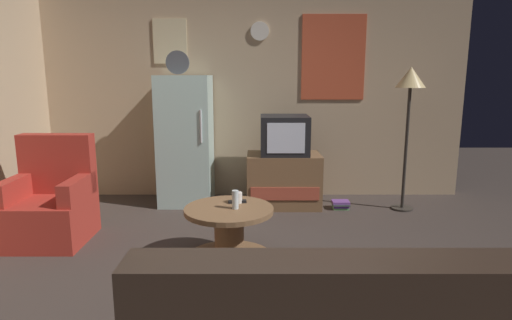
{
  "coord_description": "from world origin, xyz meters",
  "views": [
    {
      "loc": [
        0.05,
        -2.92,
        1.51
      ],
      "look_at": [
        0.06,
        0.9,
        0.75
      ],
      "focal_mm": 30.29,
      "sensor_mm": 36.0,
      "label": 1
    }
  ],
  "objects": [
    {
      "name": "book_stack",
      "position": [
        1.02,
        1.82,
        0.05
      ],
      "size": [
        0.19,
        0.18,
        0.09
      ],
      "color": "#6BBC6E",
      "rests_on": "ground_plane"
    },
    {
      "name": "crt_tv",
      "position": [
        0.38,
        1.94,
        0.83
      ],
      "size": [
        0.54,
        0.51,
        0.44
      ],
      "color": "black",
      "rests_on": "tv_stand"
    },
    {
      "name": "ground_plane",
      "position": [
        0.0,
        0.0,
        0.0
      ],
      "size": [
        12.0,
        12.0,
        0.0
      ],
      "primitive_type": "plane",
      "color": "#3D332D"
    },
    {
      "name": "wine_glass",
      "position": [
        -0.11,
        0.37,
        0.53
      ],
      "size": [
        0.05,
        0.05,
        0.15
      ],
      "primitive_type": "cylinder",
      "color": "silver",
      "rests_on": "coffee_table"
    },
    {
      "name": "coffee_table",
      "position": [
        -0.17,
        0.4,
        0.23
      ],
      "size": [
        0.72,
        0.72,
        0.46
      ],
      "color": "brown",
      "rests_on": "ground_plane"
    },
    {
      "name": "armchair",
      "position": [
        -1.83,
        0.89,
        0.34
      ],
      "size": [
        0.68,
        0.68,
        0.96
      ],
      "color": "#A52D23",
      "rests_on": "ground_plane"
    },
    {
      "name": "wall_with_art",
      "position": [
        0.01,
        2.45,
        1.37
      ],
      "size": [
        5.2,
        0.12,
        2.72
      ],
      "color": "tan",
      "rests_on": "ground_plane"
    },
    {
      "name": "tv_stand",
      "position": [
        0.37,
        1.94,
        0.31
      ],
      "size": [
        0.84,
        0.53,
        0.61
      ],
      "color": "brown",
      "rests_on": "ground_plane"
    },
    {
      "name": "fridge",
      "position": [
        -0.77,
        2.08,
        0.75
      ],
      "size": [
        0.6,
        0.62,
        1.77
      ],
      "color": "silver",
      "rests_on": "ground_plane"
    },
    {
      "name": "remote_control",
      "position": [
        -0.1,
        0.53,
        0.47
      ],
      "size": [
        0.16,
        0.07,
        0.02
      ],
      "primitive_type": "cube",
      "rotation": [
        0.0,
        0.0,
        0.17
      ],
      "color": "black",
      "rests_on": "coffee_table"
    },
    {
      "name": "standing_lamp",
      "position": [
        1.72,
        1.8,
        1.36
      ],
      "size": [
        0.32,
        0.32,
        1.59
      ],
      "color": "#332D28",
      "rests_on": "ground_plane"
    },
    {
      "name": "mug_ceramic_white",
      "position": [
        -0.1,
        0.53,
        0.5
      ],
      "size": [
        0.08,
        0.08,
        0.09
      ],
      "primitive_type": "cylinder",
      "color": "silver",
      "rests_on": "coffee_table"
    }
  ]
}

